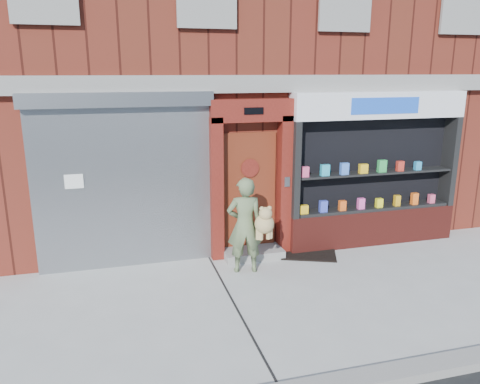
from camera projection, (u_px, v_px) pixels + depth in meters
name	position (u px, v px, depth m)	size (l,w,h in m)	color
ground	(330.00, 292.00, 7.34)	(80.00, 80.00, 0.00)	#9E9E99
curb	(414.00, 371.00, 5.32)	(60.00, 0.30, 0.12)	gray
building	(233.00, 45.00, 11.93)	(12.00, 8.16, 8.00)	#5E1F15
shutter_bay	(123.00, 171.00, 7.94)	(3.10, 0.30, 3.04)	gray
red_door_bay	(251.00, 179.00, 8.52)	(1.52, 0.58, 2.90)	#50130D
pharmacy_bay	(374.00, 176.00, 9.14)	(3.50, 0.41, 3.00)	maroon
woman	(247.00, 225.00, 7.91)	(0.79, 0.58, 1.66)	#5B6C47
doormat	(308.00, 253.00, 8.86)	(1.02, 0.71, 0.03)	black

